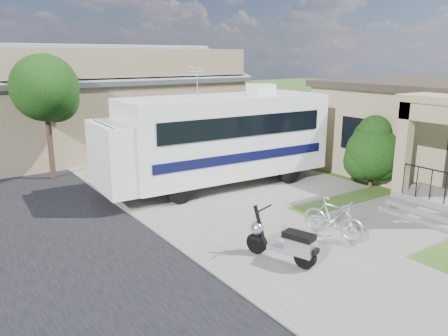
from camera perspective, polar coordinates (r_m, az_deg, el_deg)
ground at (r=11.63m, az=9.19°, el=-8.40°), size 120.00×120.00×0.00m
sidewalk_slab at (r=19.33m, az=-14.03°, el=0.67°), size 4.00×80.00×0.06m
driveway_slab at (r=15.78m, az=1.83°, el=-1.98°), size 7.00×6.00×0.05m
walk_slab at (r=13.23m, az=21.75°, el=-6.31°), size 4.00×3.00×0.05m
house at (r=18.95m, az=26.13°, el=4.75°), size 9.47×7.80×3.54m
warehouse at (r=23.02m, az=-15.58°, el=7.68°), size 12.50×8.40×5.04m
street_tree_a at (r=17.17m, az=-22.05°, el=9.28°), size 2.44×2.40×4.58m
street_tree_b at (r=26.99m, az=-27.04°, el=10.56°), size 2.44×2.40×4.73m
motorhome at (r=15.09m, az=-0.97°, el=4.09°), size 8.18×2.97×4.13m
shrub at (r=16.01m, az=18.84°, el=2.19°), size 2.07×1.97×2.54m
scooter at (r=9.77m, az=8.02°, el=-9.64°), size 0.87×1.72×1.16m
bicycle at (r=11.26m, az=14.07°, el=-6.65°), size 0.80×1.75×1.01m
garden_hose at (r=13.89m, az=21.48°, el=-5.07°), size 0.35×0.35×0.16m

